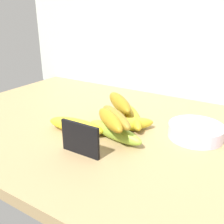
{
  "coord_description": "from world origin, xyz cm",
  "views": [
    {
      "loc": [
        43.6,
        -62.33,
        36.77
      ],
      "look_at": [
        5.27,
        -0.88,
        8.0
      ],
      "focal_mm": 41.4,
      "sensor_mm": 36.0,
      "label": 1
    }
  ],
  "objects_px": {
    "banana_0": "(121,113)",
    "banana_2": "(114,132)",
    "banana_1": "(116,119)",
    "banana_5": "(126,125)",
    "chalkboard_sign": "(80,140)",
    "fruit_bowl": "(196,131)",
    "banana_6": "(116,117)",
    "banana_3": "(132,117)",
    "banana_4": "(75,126)",
    "banana_7": "(120,102)",
    "banana_8": "(110,120)"
  },
  "relations": [
    {
      "from": "banana_4",
      "to": "banana_8",
      "type": "relative_size",
      "value": 1.17
    },
    {
      "from": "chalkboard_sign",
      "to": "banana_2",
      "type": "xyz_separation_m",
      "value": [
        0.03,
        0.11,
        -0.02
      ]
    },
    {
      "from": "banana_1",
      "to": "banana_3",
      "type": "distance_m",
      "value": 0.05
    },
    {
      "from": "chalkboard_sign",
      "to": "banana_0",
      "type": "bearing_deg",
      "value": 95.53
    },
    {
      "from": "banana_2",
      "to": "banana_3",
      "type": "distance_m",
      "value": 0.12
    },
    {
      "from": "banana_1",
      "to": "banana_5",
      "type": "bearing_deg",
      "value": -28.19
    },
    {
      "from": "banana_4",
      "to": "banana_1",
      "type": "bearing_deg",
      "value": 58.4
    },
    {
      "from": "banana_3",
      "to": "banana_8",
      "type": "distance_m",
      "value": 0.14
    },
    {
      "from": "banana_1",
      "to": "banana_7",
      "type": "height_order",
      "value": "banana_7"
    },
    {
      "from": "banana_3",
      "to": "banana_4",
      "type": "xyz_separation_m",
      "value": [
        -0.11,
        -0.15,
        0.0
      ]
    },
    {
      "from": "banana_1",
      "to": "banana_5",
      "type": "xyz_separation_m",
      "value": [
        0.05,
        -0.03,
        0.0
      ]
    },
    {
      "from": "chalkboard_sign",
      "to": "banana_3",
      "type": "bearing_deg",
      "value": 85.39
    },
    {
      "from": "banana_1",
      "to": "banana_2",
      "type": "xyz_separation_m",
      "value": [
        0.05,
        -0.09,
        0.0
      ]
    },
    {
      "from": "banana_3",
      "to": "banana_4",
      "type": "distance_m",
      "value": 0.18
    },
    {
      "from": "chalkboard_sign",
      "to": "fruit_bowl",
      "type": "relative_size",
      "value": 0.72
    },
    {
      "from": "chalkboard_sign",
      "to": "banana_3",
      "type": "distance_m",
      "value": 0.24
    },
    {
      "from": "banana_2",
      "to": "banana_3",
      "type": "xyz_separation_m",
      "value": [
        -0.01,
        0.12,
        0.0
      ]
    },
    {
      "from": "banana_2",
      "to": "banana_5",
      "type": "bearing_deg",
      "value": 86.83
    },
    {
      "from": "chalkboard_sign",
      "to": "banana_4",
      "type": "relative_size",
      "value": 0.61
    },
    {
      "from": "banana_0",
      "to": "banana_1",
      "type": "height_order",
      "value": "banana_0"
    },
    {
      "from": "chalkboard_sign",
      "to": "banana_3",
      "type": "height_order",
      "value": "chalkboard_sign"
    },
    {
      "from": "banana_1",
      "to": "banana_8",
      "type": "bearing_deg",
      "value": -67.87
    },
    {
      "from": "chalkboard_sign",
      "to": "fruit_bowl",
      "type": "bearing_deg",
      "value": 48.11
    },
    {
      "from": "banana_1",
      "to": "banana_6",
      "type": "xyz_separation_m",
      "value": [
        0.04,
        -0.08,
        0.04
      ]
    },
    {
      "from": "banana_2",
      "to": "banana_4",
      "type": "xyz_separation_m",
      "value": [
        -0.12,
        -0.03,
        0.0
      ]
    },
    {
      "from": "banana_0",
      "to": "banana_2",
      "type": "xyz_separation_m",
      "value": [
        0.05,
        -0.13,
        0.0
      ]
    },
    {
      "from": "banana_0",
      "to": "banana_8",
      "type": "xyz_separation_m",
      "value": [
        0.05,
        -0.14,
        0.04
      ]
    },
    {
      "from": "chalkboard_sign",
      "to": "banana_4",
      "type": "xyz_separation_m",
      "value": [
        -0.09,
        0.09,
        -0.02
      ]
    },
    {
      "from": "chalkboard_sign",
      "to": "banana_7",
      "type": "distance_m",
      "value": 0.23
    },
    {
      "from": "banana_7",
      "to": "banana_8",
      "type": "bearing_deg",
      "value": -70.18
    },
    {
      "from": "chalkboard_sign",
      "to": "banana_6",
      "type": "relative_size",
      "value": 0.65
    },
    {
      "from": "banana_6",
      "to": "banana_3",
      "type": "bearing_deg",
      "value": 93.08
    },
    {
      "from": "banana_5",
      "to": "banana_8",
      "type": "height_order",
      "value": "banana_8"
    },
    {
      "from": "fruit_bowl",
      "to": "banana_8",
      "type": "xyz_separation_m",
      "value": [
        -0.19,
        -0.14,
        0.04
      ]
    },
    {
      "from": "chalkboard_sign",
      "to": "banana_8",
      "type": "bearing_deg",
      "value": 76.59
    },
    {
      "from": "banana_1",
      "to": "banana_8",
      "type": "height_order",
      "value": "banana_8"
    },
    {
      "from": "banana_4",
      "to": "banana_6",
      "type": "bearing_deg",
      "value": 18.99
    },
    {
      "from": "banana_7",
      "to": "banana_8",
      "type": "distance_m",
      "value": 0.14
    },
    {
      "from": "banana_2",
      "to": "banana_7",
      "type": "bearing_deg",
      "value": 113.97
    },
    {
      "from": "banana_3",
      "to": "banana_6",
      "type": "height_order",
      "value": "banana_6"
    },
    {
      "from": "chalkboard_sign",
      "to": "banana_7",
      "type": "bearing_deg",
      "value": 95.72
    },
    {
      "from": "chalkboard_sign",
      "to": "fruit_bowl",
      "type": "xyz_separation_m",
      "value": [
        0.22,
        0.24,
        -0.02
      ]
    },
    {
      "from": "banana_3",
      "to": "banana_7",
      "type": "relative_size",
      "value": 1.1
    },
    {
      "from": "banana_1",
      "to": "banana_6",
      "type": "height_order",
      "value": "banana_6"
    },
    {
      "from": "banana_1",
      "to": "banana_5",
      "type": "relative_size",
      "value": 0.98
    },
    {
      "from": "banana_4",
      "to": "banana_5",
      "type": "xyz_separation_m",
      "value": [
        0.12,
        0.09,
        -0.0
      ]
    },
    {
      "from": "banana_3",
      "to": "banana_6",
      "type": "relative_size",
      "value": 1.16
    },
    {
      "from": "banana_0",
      "to": "banana_2",
      "type": "bearing_deg",
      "value": -68.18
    },
    {
      "from": "banana_2",
      "to": "banana_7",
      "type": "xyz_separation_m",
      "value": [
        -0.05,
        0.12,
        0.04
      ]
    },
    {
      "from": "banana_5",
      "to": "banana_2",
      "type": "bearing_deg",
      "value": -93.17
    }
  ]
}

